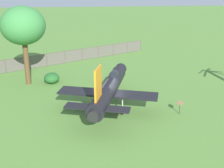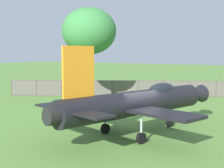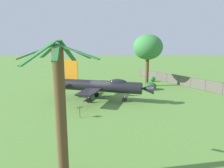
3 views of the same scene
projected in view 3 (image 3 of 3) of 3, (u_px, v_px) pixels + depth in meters
ground_plane at (101, 100)px, 25.45m from camera, size 200.00×200.00×0.00m
display_jet at (103, 86)px, 24.99m from camera, size 12.08×8.91×5.00m
shade_tree at (148, 47)px, 32.53m from camera, size 4.78×4.70×8.53m
palm_tree at (61, 114)px, 9.69m from camera, size 3.75×3.40×7.25m
perimeter_fence at (198, 84)px, 31.36m from camera, size 14.06×26.08×1.73m
shrub_near_fence at (150, 86)px, 31.17m from camera, size 1.96×1.70×1.16m
shrub_by_tree at (153, 79)px, 37.84m from camera, size 1.09×0.88×0.97m
info_plaque at (80, 109)px, 19.34m from camera, size 0.71×0.62×1.14m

